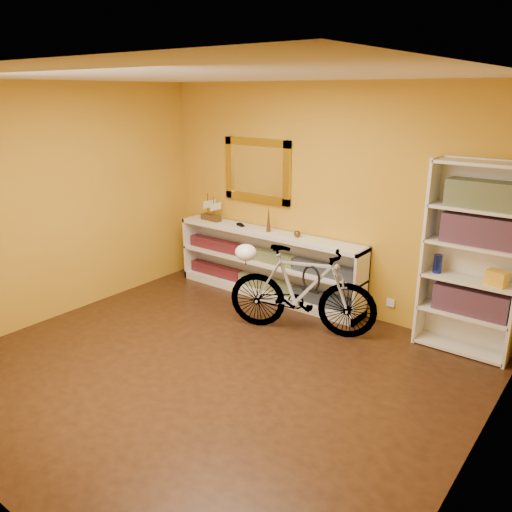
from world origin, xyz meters
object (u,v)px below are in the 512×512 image
Objects in this scene: console_unit at (267,264)px; helmet at (246,252)px; bookcase at (472,260)px; bicycle at (302,290)px.

console_unit is 0.97m from helmet.
bookcase is (2.39, 0.03, 0.52)m from console_unit.
bicycle is at bearing 20.30° from helmet.
bookcase is at bearing 22.00° from helmet.
bookcase is 1.69m from bicycle.
bookcase reaches higher than console_unit.
bookcase is 1.17× the size of bicycle.
console_unit is 1.37× the size of bookcase.
console_unit is 10.90× the size of helmet.
bicycle is (-1.50, -0.63, -0.47)m from bookcase.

